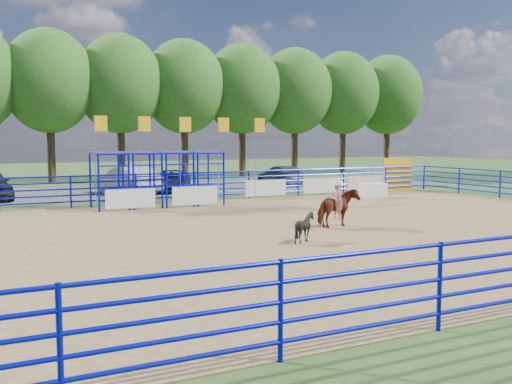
# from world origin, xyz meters

# --- Properties ---
(ground) EXTENTS (120.00, 120.00, 0.00)m
(ground) POSITION_xyz_m (0.00, 0.00, 0.00)
(ground) COLOR #355321
(ground) RESTS_ON ground
(arena_dirt) EXTENTS (30.00, 20.00, 0.02)m
(arena_dirt) POSITION_xyz_m (0.00, 0.00, 0.01)
(arena_dirt) COLOR olive
(arena_dirt) RESTS_ON ground
(gravel_strip) EXTENTS (40.00, 10.00, 0.01)m
(gravel_strip) POSITION_xyz_m (0.00, 17.00, 0.01)
(gravel_strip) COLOR slate
(gravel_strip) RESTS_ON ground
(announcer_table) EXTENTS (1.47, 0.74, 0.76)m
(announcer_table) POSITION_xyz_m (9.12, 7.41, 0.40)
(announcer_table) COLOR silver
(announcer_table) RESTS_ON arena_dirt
(horse_and_rider) EXTENTS (1.73, 1.03, 2.27)m
(horse_and_rider) POSITION_xyz_m (1.69, -0.15, 0.81)
(horse_and_rider) COLOR maroon
(horse_and_rider) RESTS_ON arena_dirt
(calf) EXTENTS (0.99, 0.92, 0.93)m
(calf) POSITION_xyz_m (-0.88, -2.14, 0.49)
(calf) COLOR black
(calf) RESTS_ON arena_dirt
(car_b) EXTENTS (3.07, 5.06, 1.58)m
(car_b) POSITION_xyz_m (-2.18, 15.09, 0.80)
(car_b) COLOR #9A9CA2
(car_b) RESTS_ON gravel_strip
(car_c) EXTENTS (3.80, 5.02, 1.27)m
(car_c) POSITION_xyz_m (0.56, 15.80, 0.64)
(car_c) COLOR black
(car_c) RESTS_ON gravel_strip
(car_d) EXTENTS (1.95, 4.54, 1.30)m
(car_d) POSITION_xyz_m (8.68, 16.97, 0.66)
(car_d) COLOR #4F4F51
(car_d) RESTS_ON gravel_strip
(perimeter_fence) EXTENTS (30.10, 20.10, 1.50)m
(perimeter_fence) POSITION_xyz_m (0.00, 0.00, 0.75)
(perimeter_fence) COLOR #080FBC
(perimeter_fence) RESTS_ON ground
(chute_assembly) EXTENTS (19.32, 2.41, 4.20)m
(chute_assembly) POSITION_xyz_m (-1.90, 8.84, 1.26)
(chute_assembly) COLOR #080FBC
(chute_assembly) RESTS_ON ground
(treeline) EXTENTS (56.40, 6.40, 11.24)m
(treeline) POSITION_xyz_m (0.00, 26.00, 7.53)
(treeline) COLOR #3F2B19
(treeline) RESTS_ON ground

